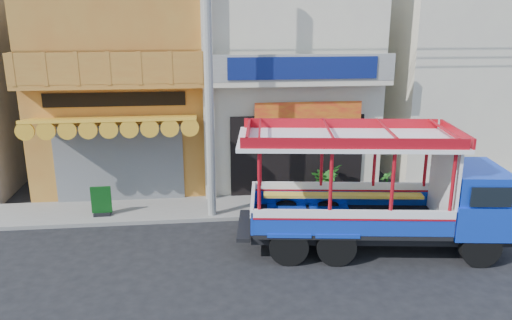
# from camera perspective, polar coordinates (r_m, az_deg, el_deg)

# --- Properties ---
(ground) EXTENTS (90.00, 90.00, 0.00)m
(ground) POSITION_cam_1_polar(r_m,az_deg,el_deg) (12.96, -0.11, -12.07)
(ground) COLOR black
(ground) RESTS_ON ground
(sidewalk) EXTENTS (30.00, 2.00, 0.12)m
(sidewalk) POSITION_cam_1_polar(r_m,az_deg,el_deg) (16.55, -1.61, -5.37)
(sidewalk) COLOR slate
(sidewalk) RESTS_ON ground
(shophouse_left) EXTENTS (6.00, 7.50, 8.24)m
(shophouse_left) POSITION_cam_1_polar(r_m,az_deg,el_deg) (19.62, -14.60, 9.71)
(shophouse_left) COLOR #AC6626
(shophouse_left) RESTS_ON ground
(shophouse_right) EXTENTS (6.00, 6.75, 8.24)m
(shophouse_right) POSITION_cam_1_polar(r_m,az_deg,el_deg) (19.69, 3.22, 10.21)
(shophouse_right) COLOR beige
(shophouse_right) RESTS_ON ground
(party_pilaster) EXTENTS (0.35, 0.30, 8.00)m
(party_pilaster) POSITION_cam_1_polar(r_m,az_deg,el_deg) (16.35, -5.51, 8.58)
(party_pilaster) COLOR beige
(party_pilaster) RESTS_ON ground
(filler_building_right) EXTENTS (6.00, 6.00, 7.60)m
(filler_building_right) POSITION_cam_1_polar(r_m,az_deg,el_deg) (22.02, 21.70, 8.93)
(filler_building_right) COLOR beige
(filler_building_right) RESTS_ON ground
(utility_pole) EXTENTS (28.00, 0.26, 9.00)m
(utility_pole) POSITION_cam_1_polar(r_m,az_deg,el_deg) (14.70, -4.92, 11.81)
(utility_pole) COLOR gray
(utility_pole) RESTS_ON ground
(songthaew_truck) EXTENTS (7.48, 3.26, 3.38)m
(songthaew_truck) POSITION_cam_1_polar(r_m,az_deg,el_deg) (13.76, 15.88, -3.58)
(songthaew_truck) COLOR black
(songthaew_truck) RESTS_ON ground
(green_sign) EXTENTS (0.62, 0.30, 0.94)m
(green_sign) POSITION_cam_1_polar(r_m,az_deg,el_deg) (16.30, -17.24, -4.76)
(green_sign) COLOR black
(green_sign) RESTS_ON sidewalk
(potted_plant_a) EXTENTS (1.32, 1.27, 1.13)m
(potted_plant_a) POSITION_cam_1_polar(r_m,az_deg,el_deg) (17.40, 7.88, -2.25)
(potted_plant_a) COLOR #1E5819
(potted_plant_a) RESTS_ON sidewalk
(potted_plant_b) EXTENTS (0.62, 0.68, 1.00)m
(potted_plant_b) POSITION_cam_1_polar(r_m,az_deg,el_deg) (17.00, 8.33, -2.95)
(potted_plant_b) COLOR #1E5819
(potted_plant_b) RESTS_ON sidewalk
(potted_plant_c) EXTENTS (0.77, 0.77, 1.04)m
(potted_plant_c) POSITION_cam_1_polar(r_m,az_deg,el_deg) (17.32, 14.68, -2.88)
(potted_plant_c) COLOR #1E5819
(potted_plant_c) RESTS_ON sidewalk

